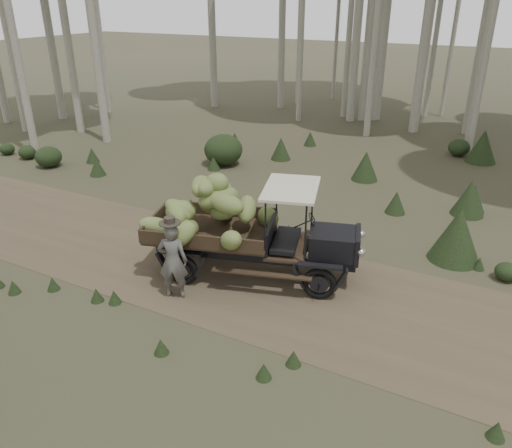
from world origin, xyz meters
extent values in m
plane|color=#473D2B|center=(0.00, 0.00, 0.00)|extent=(120.00, 120.00, 0.00)
cube|color=brown|center=(0.00, 0.00, 0.00)|extent=(70.00, 4.00, 0.01)
cube|color=black|center=(2.13, 0.74, 0.94)|extent=(1.16, 1.13, 0.52)
cube|color=black|center=(2.62, 0.89, 0.94)|extent=(0.36, 0.93, 0.58)
cube|color=black|center=(0.86, 0.36, 1.04)|extent=(0.45, 1.28, 0.52)
cube|color=#38281C|center=(-0.40, -0.01, 0.94)|extent=(3.01, 2.38, 0.08)
cube|color=#38281C|center=(-0.64, 0.80, 1.11)|extent=(2.54, 0.81, 0.30)
cube|color=#38281C|center=(-0.16, -0.83, 1.11)|extent=(2.54, 0.81, 0.30)
cube|color=#38281C|center=(-1.66, -0.39, 1.11)|extent=(0.54, 1.64, 0.30)
cube|color=beige|center=(1.25, 0.48, 2.09)|extent=(1.49, 1.84, 0.06)
cube|color=black|center=(0.45, 0.61, 0.58)|extent=(4.17, 1.33, 0.17)
cube|color=black|center=(0.65, -0.07, 0.58)|extent=(4.17, 1.33, 0.17)
torus|color=black|center=(1.73, 1.41, 0.36)|extent=(0.72, 0.33, 0.72)
torus|color=black|center=(2.16, -0.04, 0.36)|extent=(0.72, 0.33, 0.72)
torus|color=black|center=(-1.06, 0.57, 0.36)|extent=(0.72, 0.33, 0.72)
torus|color=black|center=(-0.63, -0.87, 0.36)|extent=(0.72, 0.33, 0.72)
sphere|color=beige|center=(2.57, 1.32, 0.99)|extent=(0.17, 0.17, 0.17)
sphere|color=beige|center=(2.82, 0.50, 0.99)|extent=(0.17, 0.17, 0.17)
ellipsoid|color=olive|center=(-1.51, 0.11, 1.14)|extent=(0.78, 0.88, 0.61)
ellipsoid|color=olive|center=(-0.95, -0.36, 1.46)|extent=(0.85, 0.63, 0.59)
ellipsoid|color=olive|center=(-0.13, 0.08, 1.75)|extent=(0.77, 0.58, 0.52)
ellipsoid|color=olive|center=(-0.31, 0.09, 2.04)|extent=(0.92, 0.75, 0.71)
ellipsoid|color=olive|center=(0.53, 0.89, 1.14)|extent=(0.77, 0.68, 0.53)
ellipsoid|color=olive|center=(-0.14, 0.03, 1.46)|extent=(0.79, 0.46, 0.58)
ellipsoid|color=olive|center=(0.09, -0.14, 1.74)|extent=(0.84, 0.49, 0.47)
ellipsoid|color=olive|center=(-0.61, 0.06, 1.96)|extent=(0.81, 0.77, 0.45)
ellipsoid|color=olive|center=(-1.37, -0.71, 1.14)|extent=(0.92, 0.86, 0.63)
ellipsoid|color=olive|center=(-0.97, -0.41, 1.50)|extent=(0.83, 0.47, 0.58)
ellipsoid|color=olive|center=(-0.24, 0.21, 1.82)|extent=(0.75, 0.93, 0.50)
ellipsoid|color=olive|center=(-0.63, 0.00, 1.96)|extent=(0.74, 0.81, 0.53)
ellipsoid|color=olive|center=(-0.42, 0.62, 1.17)|extent=(0.67, 0.85, 0.55)
ellipsoid|color=olive|center=(-0.65, 0.24, 1.51)|extent=(0.76, 0.76, 0.50)
ellipsoid|color=olive|center=(-0.22, 0.21, 1.78)|extent=(0.73, 0.62, 0.46)
ellipsoid|color=olive|center=(-0.43, -0.07, 1.99)|extent=(0.58, 0.86, 0.51)
ellipsoid|color=olive|center=(-0.74, -0.48, 1.14)|extent=(0.60, 0.76, 0.57)
ellipsoid|color=olive|center=(-0.97, -0.49, 1.49)|extent=(0.85, 0.77, 0.57)
ellipsoid|color=olive|center=(-0.12, 0.05, 1.78)|extent=(0.75, 0.87, 0.48)
ellipsoid|color=olive|center=(-0.61, -0.09, 1.96)|extent=(0.61, 0.76, 0.40)
ellipsoid|color=olive|center=(-0.79, -0.63, 1.18)|extent=(0.79, 0.78, 0.56)
ellipsoid|color=olive|center=(0.26, 0.38, 1.47)|extent=(0.71, 0.94, 0.68)
ellipsoid|color=olive|center=(-0.31, -0.03, 1.78)|extent=(0.77, 0.91, 0.59)
ellipsoid|color=olive|center=(-0.50, -0.98, 1.26)|extent=(0.80, 0.91, 0.71)
ellipsoid|color=olive|center=(0.49, -0.68, 1.24)|extent=(0.85, 0.79, 0.66)
imported|color=#55524D|center=(-0.50, -1.32, 0.82)|extent=(0.71, 0.60, 1.65)
cylinder|color=#2F2921|center=(-0.50, -1.32, 1.67)|extent=(0.58, 0.58, 0.02)
cylinder|color=#2F2921|center=(-0.50, -1.32, 1.72)|extent=(0.29, 0.29, 0.13)
ellipsoid|color=#233319|center=(-11.14, 3.81, 0.27)|extent=(0.65, 0.65, 0.52)
cone|color=#233319|center=(-2.35, 10.54, 0.29)|extent=(0.53, 0.53, 0.59)
cone|color=#233319|center=(-4.19, 6.01, 0.26)|extent=(0.47, 0.47, 0.52)
ellipsoid|color=#233319|center=(-4.18, 6.67, 0.57)|extent=(1.39, 1.39, 1.11)
cone|color=#233319|center=(4.36, 3.03, 0.66)|extent=(1.19, 1.19, 1.32)
ellipsoid|color=#233319|center=(3.28, 11.87, 0.33)|extent=(0.81, 0.81, 0.65)
cone|color=#233319|center=(4.41, 6.29, 0.39)|extent=(0.70, 0.70, 0.78)
ellipsoid|color=#233319|center=(-12.30, 3.81, 0.23)|extent=(0.56, 0.56, 0.45)
cone|color=#233319|center=(-7.42, 3.62, 0.31)|extent=(0.56, 0.56, 0.62)
cone|color=#233319|center=(4.12, 11.43, 0.61)|extent=(1.10, 1.10, 1.22)
cone|color=#233319|center=(-2.61, 8.26, 0.42)|extent=(0.76, 0.76, 0.84)
cone|color=#233319|center=(2.47, 5.16, 0.33)|extent=(0.59, 0.59, 0.65)
ellipsoid|color=#233319|center=(-9.64, 3.51, 0.38)|extent=(0.93, 0.93, 0.74)
cone|color=#233319|center=(0.87, 7.49, 0.50)|extent=(0.89, 0.89, 0.99)
cone|color=#233319|center=(4.31, 5.99, 0.51)|extent=(0.92, 0.92, 1.02)
ellipsoid|color=#233319|center=(5.52, 2.58, 0.21)|extent=(0.50, 0.50, 0.40)
cone|color=#233319|center=(-8.64, 4.63, 0.28)|extent=(0.50, 0.50, 0.56)
cone|color=#233319|center=(-5.11, 9.09, 0.27)|extent=(0.49, 0.49, 0.54)
cone|color=#233319|center=(-1.80, -2.23, 0.15)|extent=(0.27, 0.27, 0.30)
cone|color=#233319|center=(-2.87, 2.69, 0.15)|extent=(0.27, 0.27, 0.30)
cone|color=#233319|center=(3.89, 2.94, 0.15)|extent=(0.27, 0.27, 0.30)
cone|color=#233319|center=(0.38, 2.38, 0.15)|extent=(0.27, 0.27, 0.30)
cone|color=#233319|center=(4.94, 2.81, 0.15)|extent=(0.27, 0.27, 0.30)
cone|color=#233319|center=(-3.56, -2.81, 0.15)|extent=(0.27, 0.27, 0.30)
cone|color=#233319|center=(0.37, -2.93, 0.15)|extent=(0.27, 0.27, 0.30)
cone|color=#233319|center=(1.67, 2.55, 0.15)|extent=(0.27, 0.27, 0.30)
cone|color=#233319|center=(-2.93, -2.34, 0.15)|extent=(0.27, 0.27, 0.30)
cone|color=#233319|center=(2.53, -2.13, 0.15)|extent=(0.27, 0.27, 0.30)
cone|color=#233319|center=(2.23, -2.64, 0.15)|extent=(0.27, 0.27, 0.30)
cone|color=#233319|center=(5.67, -2.19, 0.15)|extent=(0.27, 0.27, 0.30)
cone|color=#233319|center=(-1.43, -2.11, 0.15)|extent=(0.27, 0.27, 0.30)
camera|label=1|loc=(5.08, -8.31, 5.70)|focal=35.00mm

